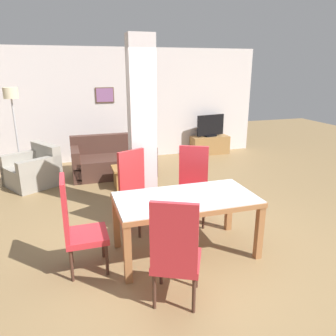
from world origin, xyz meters
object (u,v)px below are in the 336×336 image
tv_screen (210,126)px  armchair (34,171)px  dining_chair_far_left (137,189)px  floor_lamp (12,103)px  dining_table (186,208)px  dining_chair_head_left (77,224)px  bottle (134,160)px  dining_chair_near_left (175,252)px  coffee_table (128,177)px  sofa (113,161)px  dining_chair_far_right (193,183)px  tv_stand (210,145)px

tv_screen → armchair: bearing=5.1°
dining_chair_far_left → floor_lamp: 3.79m
dining_table → dining_chair_far_left: 0.97m
dining_chair_head_left → bottle: bearing=155.7°
dining_chair_near_left → bottle: bearing=110.8°
dining_chair_head_left → coffee_table: 2.76m
dining_table → sofa: (-0.40, 3.44, -0.31)m
dining_chair_head_left → dining_chair_near_left: (0.86, -0.87, 0.00)m
dining_table → coffee_table: size_ratio=2.94×
floor_lamp → dining_chair_far_left: bearing=-58.8°
bottle → dining_chair_far_right: bearing=-73.6°
armchair → bottle: (1.90, -0.58, 0.22)m
dining_chair_head_left → bottle: size_ratio=5.02×
coffee_table → tv_stand: 3.21m
tv_screen → floor_lamp: floor_lamp is taller
sofa → coffee_table: (0.14, -0.91, -0.07)m
dining_chair_head_left → sofa: dining_chair_head_left is taller
dining_chair_far_right → tv_stand: bearing=-91.6°
dining_chair_head_left → tv_stand: 5.73m
dining_chair_far_right → dining_chair_head_left: (-1.71, -0.85, 0.00)m
dining_table → dining_chair_far_left: bearing=115.9°
coffee_table → dining_chair_head_left: bearing=-112.3°
coffee_table → bottle: (0.15, 0.11, 0.29)m
dining_chair_far_left → dining_chair_near_left: bearing=64.1°
bottle → tv_screen: size_ratio=0.28×
dining_chair_near_left → armchair: bearing=137.2°
sofa → bottle: bearing=110.3°
tv_stand → floor_lamp: (-4.66, -0.42, 1.31)m
dining_chair_far_right → tv_stand: dining_chair_far_right is taller
dining_chair_head_left → floor_lamp: size_ratio=0.61×
dining_table → sofa: 3.48m
coffee_table → tv_stand: (2.59, 1.89, 0.03)m
bottle → tv_screen: (2.43, 1.79, 0.26)m
dining_chair_far_left → sofa: 2.59m
floor_lamp → dining_chair_head_left: bearing=-75.5°
dining_chair_far_left → tv_stand: bearing=-153.8°
dining_chair_far_left → armchair: bearing=-82.1°
dining_chair_near_left → tv_screen: size_ratio=1.41×
tv_stand → dining_table: bearing=-117.8°
coffee_table → tv_stand: tv_stand is taller
dining_chair_head_left → bottle: (1.19, 2.64, -0.08)m
dining_table → armchair: size_ratio=1.46×
coffee_table → tv_screen: tv_screen is taller
dining_chair_near_left → floor_lamp: bearing=137.5°
dining_chair_head_left → armchair: 3.31m
dining_chair_head_left → sofa: bearing=165.5°
dining_chair_far_left → dining_chair_far_right: size_ratio=1.00×
dining_chair_far_right → tv_screen: size_ratio=1.41×
sofa → tv_screen: tv_screen is taller
dining_chair_head_left → dining_chair_near_left: 1.22m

